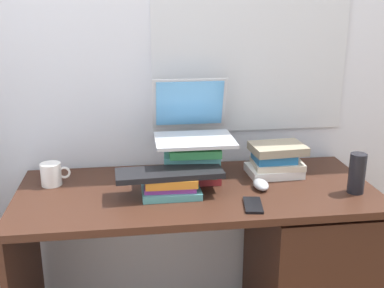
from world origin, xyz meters
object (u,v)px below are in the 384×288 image
(book_stack_tall, at_px, (193,161))
(mug, at_px, (52,174))
(book_stack_keyboard_riser, at_px, (171,186))
(book_stack_side, at_px, (276,160))
(cell_phone, at_px, (253,205))
(computer_mouse, at_px, (261,185))
(desk, at_px, (282,260))
(laptop, at_px, (191,124))
(water_bottle, at_px, (357,173))
(keyboard, at_px, (169,173))

(book_stack_tall, relative_size, mug, 2.00)
(book_stack_keyboard_riser, bearing_deg, book_stack_side, 18.46)
(mug, relative_size, cell_phone, 0.90)
(book_stack_side, bearing_deg, computer_mouse, -125.37)
(book_stack_side, bearing_deg, cell_phone, -120.20)
(desk, xyz_separation_m, laptop, (-0.38, 0.17, 0.59))
(computer_mouse, bearing_deg, book_stack_tall, 154.97)
(book_stack_side, bearing_deg, book_stack_keyboard_riser, -161.54)
(book_stack_tall, bearing_deg, water_bottle, -18.50)
(book_stack_tall, xyz_separation_m, cell_phone, (0.19, -0.29, -0.09))
(desk, relative_size, computer_mouse, 14.05)
(desk, bearing_deg, laptop, 156.13)
(desk, bearing_deg, book_stack_side, 93.52)
(desk, height_order, keyboard, keyboard)
(laptop, bearing_deg, water_bottle, -22.97)
(mug, bearing_deg, book_stack_side, -0.36)
(book_stack_side, distance_m, cell_phone, 0.37)
(desk, xyz_separation_m, cell_phone, (-0.19, -0.17, 0.36))
(mug, relative_size, water_bottle, 0.75)
(laptop, distance_m, keyboard, 0.26)
(desk, height_order, computer_mouse, computer_mouse)
(book_stack_tall, xyz_separation_m, book_stack_side, (0.37, 0.03, -0.02))
(keyboard, xyz_separation_m, water_bottle, (0.74, -0.08, -0.01))
(water_bottle, bearing_deg, book_stack_tall, 161.50)
(book_stack_keyboard_riser, bearing_deg, water_bottle, -6.12)
(laptop, distance_m, cell_phone, 0.45)
(book_stack_keyboard_riser, distance_m, keyboard, 0.06)
(laptop, distance_m, computer_mouse, 0.39)
(book_stack_side, relative_size, laptop, 0.76)
(book_stack_side, relative_size, keyboard, 0.59)
(desk, xyz_separation_m, computer_mouse, (-0.12, -0.01, 0.37))
(mug, xyz_separation_m, cell_phone, (0.78, -0.32, -0.04))
(keyboard, relative_size, mug, 3.44)
(book_stack_keyboard_riser, xyz_separation_m, keyboard, (-0.00, -0.00, 0.06))
(book_stack_keyboard_riser, height_order, water_bottle, water_bottle)
(book_stack_tall, xyz_separation_m, mug, (-0.59, 0.03, -0.04))
(book_stack_keyboard_riser, distance_m, book_stack_side, 0.51)
(book_stack_side, xyz_separation_m, computer_mouse, (-0.11, -0.15, -0.05))
(cell_phone, bearing_deg, book_stack_tall, 132.44)
(book_stack_side, bearing_deg, desk, -86.48)
(desk, height_order, laptop, laptop)
(keyboard, xyz_separation_m, mug, (-0.48, 0.17, -0.04))
(water_bottle, bearing_deg, keyboard, 174.15)
(keyboard, relative_size, cell_phone, 3.09)
(book_stack_tall, bearing_deg, keyboard, -130.05)
(book_stack_keyboard_riser, bearing_deg, book_stack_tall, 50.43)
(mug, bearing_deg, book_stack_keyboard_riser, -18.97)
(laptop, relative_size, keyboard, 0.78)
(book_stack_tall, distance_m, mug, 0.59)
(laptop, bearing_deg, cell_phone, -61.20)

